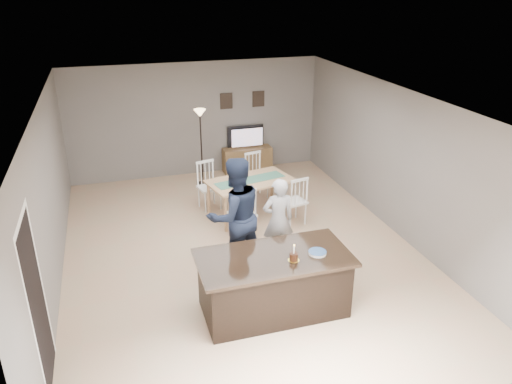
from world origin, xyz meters
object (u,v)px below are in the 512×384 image
object	(u,v)px
kitchen_island	(274,283)
woman	(278,220)
television	(246,137)
birthday_cake	(294,257)
plate_stack	(317,253)
floor_lamp	(200,127)
dining_table	(250,186)
tv_console	(247,159)
man	(235,216)

from	to	relation	value
kitchen_island	woman	distance (m)	1.48
television	woman	xyz separation A→B (m)	(-0.67, -4.29, -0.13)
birthday_cake	plate_stack	world-z (taller)	birthday_cake
kitchen_island	floor_lamp	world-z (taller)	floor_lamp
kitchen_island	television	size ratio (longest dim) A/B	2.35
woman	dining_table	xyz separation A→B (m)	(0.02, 1.76, -0.10)
tv_console	floor_lamp	bearing A→B (deg)	-156.55
tv_console	man	bearing A→B (deg)	-108.31
woman	floor_lamp	world-z (taller)	floor_lamp
man	plate_stack	distance (m)	1.58
tv_console	birthday_cake	size ratio (longest dim) A/B	4.86
dining_table	floor_lamp	xyz separation A→B (m)	(-0.60, 1.92, 0.75)
man	birthday_cake	distance (m)	1.48
kitchen_island	woman	bearing A→B (deg)	68.40
man	dining_table	size ratio (longest dim) A/B	0.91
television	floor_lamp	bearing A→B (deg)	26.13
woman	birthday_cake	size ratio (longest dim) A/B	5.98
plate_stack	floor_lamp	bearing A→B (deg)	97.06
man	birthday_cake	size ratio (longest dim) A/B	7.94
birthday_cake	plate_stack	xyz separation A→B (m)	(0.38, 0.07, -0.04)
kitchen_island	man	world-z (taller)	man
birthday_cake	floor_lamp	world-z (taller)	floor_lamp
woman	floor_lamp	size ratio (longest dim) A/B	0.83
kitchen_island	man	xyz separation A→B (m)	(-0.24, 1.22, 0.53)
television	man	distance (m)	4.65
television	plate_stack	size ratio (longest dim) A/B	3.59
woman	dining_table	world-z (taller)	woman
kitchen_island	man	size ratio (longest dim) A/B	1.10
tv_console	birthday_cake	distance (m)	5.87
birthday_cake	dining_table	bearing A→B (deg)	84.14
kitchen_island	tv_console	world-z (taller)	kitchen_island
kitchen_island	dining_table	xyz separation A→B (m)	(0.56, 3.11, 0.18)
man	plate_stack	bearing A→B (deg)	110.74
kitchen_island	woman	world-z (taller)	woman
television	woman	world-z (taller)	woman
tv_console	television	size ratio (longest dim) A/B	1.31
kitchen_island	birthday_cake	xyz separation A→B (m)	(0.22, -0.18, 0.50)
kitchen_island	birthday_cake	distance (m)	0.58
birthday_cake	floor_lamp	distance (m)	5.24
woman	man	distance (m)	0.82
television	floor_lamp	xyz separation A→B (m)	(-1.24, -0.61, 0.52)
floor_lamp	dining_table	bearing A→B (deg)	-72.79
tv_console	floor_lamp	size ratio (longest dim) A/B	0.67
birthday_cake	woman	bearing A→B (deg)	78.46
man	dining_table	bearing A→B (deg)	-124.28
dining_table	floor_lamp	world-z (taller)	floor_lamp
kitchen_island	man	bearing A→B (deg)	101.06
birthday_cake	floor_lamp	bearing A→B (deg)	92.82
kitchen_island	dining_table	distance (m)	3.17
plate_stack	floor_lamp	size ratio (longest dim) A/B	0.14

